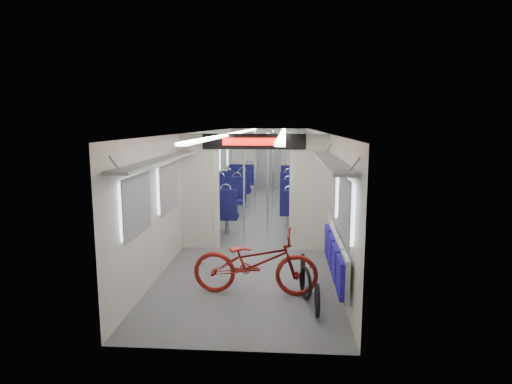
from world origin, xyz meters
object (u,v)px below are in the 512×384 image
Objects in this scene: bike_hoop_b at (305,285)px; stanchion_far_left at (255,172)px; bike_hoop_c at (303,272)px; stanchion_near_right at (268,187)px; seat_bay_near_right at (298,201)px; seat_bay_far_left at (239,182)px; bicycle at (255,262)px; seat_bay_near_left at (223,201)px; flip_bench at (335,257)px; stanchion_near_left at (244,189)px; seat_bay_far_right at (295,183)px; bike_hoop_a at (317,302)px; stanchion_far_right at (273,170)px.

bike_hoop_b is 0.21× the size of stanchion_far_left.
bike_hoop_c is 2.98m from stanchion_near_right.
seat_bay_far_left is at bearing 119.90° from seat_bay_near_right.
bike_hoop_c is 0.23× the size of seat_bay_far_left.
stanchion_near_right is (1.17, -4.91, 0.58)m from seat_bay_far_left.
bicycle is 0.81× the size of seat_bay_far_left.
seat_bay_near_left reaches higher than bicycle.
stanchion_near_right is (0.05, 3.10, 0.67)m from bicycle.
stanchion_near_left is at bearing 120.81° from flip_bench.
seat_bay_near_right is 1.76m from stanchion_far_left.
flip_bench is at bearing -62.25° from seat_bay_near_left.
seat_bay_far_right is at bearing 90.00° from seat_bay_near_right.
bike_hoop_b is 0.24× the size of seat_bay_near_right.
bicycle is at bearing -178.48° from flip_bench.
stanchion_near_right is (-0.70, -4.71, 0.58)m from seat_bay_far_right.
bike_hoop_b is 0.21× the size of seat_bay_far_right.
bike_hoop_c is 2.77m from stanchion_near_left.
bike_hoop_a is at bearing -127.25° from bicycle.
bike_hoop_b is 4.91m from seat_bay_near_right.
stanchion_far_left is (-1.29, 6.62, 0.95)m from bike_hoop_a.
seat_bay_far_left reaches higher than bike_hoop_a.
bike_hoop_b is at bearing -98.75° from bicycle.
bicycle is 4.52m from seat_bay_near_left.
flip_bench is 0.93× the size of stanchion_near_right.
bike_hoop_a is at bearing -77.21° from seat_bay_far_left.
bicycle is at bearing -154.64° from bike_hoop_c.
flip_bench is 7.79m from seat_bay_far_right.
bike_hoop_a is 0.94× the size of bike_hoop_b.
bike_hoop_c is (0.71, 0.34, -0.25)m from bicycle.
seat_bay_near_right reaches higher than bicycle.
stanchion_near_right reaches higher than bike_hoop_a.
seat_bay_far_left is 2.10m from stanchion_far_right.
bike_hoop_c is at bearing -76.51° from stanchion_near_right.
stanchion_near_left reaches higher than flip_bench.
stanchion_far_right is at bearing 89.73° from stanchion_near_right.
bike_hoop_a is 8.95m from seat_bay_far_left.
stanchion_near_left is at bearing -139.79° from stanchion_near_right.
bike_hoop_b is at bearing -158.09° from flip_bench.
bike_hoop_c is at bearing -78.42° from stanchion_far_left.
stanchion_far_left is (-1.60, 5.88, 0.57)m from flip_bench.
bike_hoop_a is 6.81m from stanchion_far_left.
seat_bay_near_left is (-2.29, 4.35, -0.00)m from flip_bench.
flip_bench is at bearing -84.94° from seat_bay_near_right.
seat_bay_far_right is at bearing 89.72° from bike_hoop_c.
stanchion_near_right is (-0.68, 3.24, 0.94)m from bike_hoop_b.
seat_bay_near_right is at bearing -6.59° from bicycle.
bicycle is 8.09m from seat_bay_far_left.
seat_bay_far_right is (1.87, 3.43, -0.01)m from seat_bay_near_left.
bike_hoop_c is at bearing 97.99° from bike_hoop_a.
flip_bench is 4.80× the size of bike_hoop_a.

